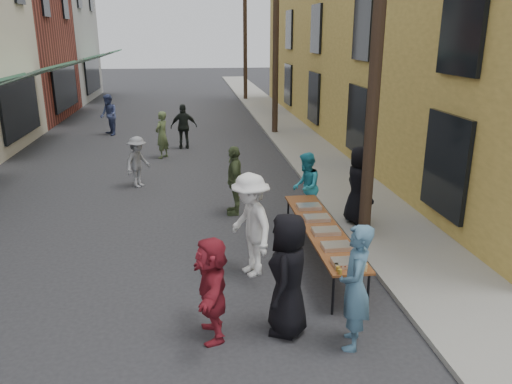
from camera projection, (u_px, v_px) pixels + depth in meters
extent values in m
plane|color=#28282B|center=(161.00, 326.00, 7.73)|extent=(120.00, 120.00, 0.00)
cube|color=gray|center=(290.00, 132.00, 22.50)|extent=(2.20, 60.00, 0.10)
cube|color=gray|center=(24.00, 30.00, 32.52)|extent=(8.00, 8.00, 9.00)
cube|color=#AD8F3D|center=(441.00, 16.00, 20.80)|extent=(10.00, 28.00, 10.00)
cylinder|color=#2D2116|center=(379.00, 24.00, 9.72)|extent=(0.26, 0.26, 9.00)
cylinder|color=#2D2116|center=(276.00, 29.00, 21.06)|extent=(0.26, 0.26, 9.00)
cylinder|color=#2D2116|center=(245.00, 30.00, 32.40)|extent=(0.26, 0.26, 9.00)
cube|color=brown|center=(322.00, 228.00, 9.64)|extent=(0.70, 4.00, 0.04)
cylinder|color=black|center=(333.00, 295.00, 7.94)|extent=(0.04, 0.04, 0.71)
cylinder|color=black|center=(368.00, 292.00, 8.01)|extent=(0.04, 0.04, 0.71)
cylinder|color=black|center=(288.00, 214.00, 11.49)|extent=(0.04, 0.04, 0.71)
cylinder|color=black|center=(313.00, 213.00, 11.56)|extent=(0.04, 0.04, 0.71)
cube|color=maroon|center=(348.00, 262.00, 8.06)|extent=(0.50, 0.33, 0.08)
cube|color=#B2B2B7|center=(336.00, 246.00, 8.68)|extent=(0.50, 0.33, 0.08)
cube|color=tan|center=(326.00, 231.00, 9.34)|extent=(0.50, 0.33, 0.08)
cube|color=#B2B2B7|center=(317.00, 218.00, 10.00)|extent=(0.50, 0.33, 0.08)
cube|color=tan|center=(309.00, 207.00, 10.66)|extent=(0.50, 0.33, 0.08)
cylinder|color=#A57F26|center=(340.00, 272.00, 7.75)|extent=(0.07, 0.07, 0.08)
cylinder|color=#A57F26|center=(338.00, 269.00, 7.85)|extent=(0.07, 0.07, 0.08)
cylinder|color=#A57F26|center=(336.00, 266.00, 7.94)|extent=(0.07, 0.07, 0.08)
cylinder|color=tan|center=(365.00, 268.00, 7.84)|extent=(0.08, 0.08, 0.12)
imported|color=black|center=(288.00, 275.00, 7.32)|extent=(0.90, 1.08, 1.89)
imported|color=#48718B|center=(355.00, 287.00, 6.98)|extent=(0.64, 0.79, 1.87)
imported|color=teal|center=(306.00, 187.00, 11.87)|extent=(0.83, 0.95, 1.66)
imported|color=white|center=(251.00, 225.00, 9.12)|extent=(1.11, 1.44, 1.96)
imported|color=#4B5B35|center=(235.00, 180.00, 12.29)|extent=(0.48, 1.04, 1.73)
imported|color=maroon|center=(212.00, 288.00, 7.24)|extent=(0.52, 1.49, 1.59)
imported|color=black|center=(359.00, 185.00, 11.42)|extent=(0.76, 0.99, 1.81)
imported|color=gray|center=(138.00, 162.00, 14.52)|extent=(0.99, 1.11, 1.50)
imported|color=black|center=(184.00, 127.00, 19.34)|extent=(1.05, 0.50, 1.73)
imported|color=#54663B|center=(162.00, 135.00, 17.89)|extent=(0.66, 0.74, 1.69)
imported|color=#434F82|center=(109.00, 115.00, 21.92)|extent=(0.99, 1.08, 1.79)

